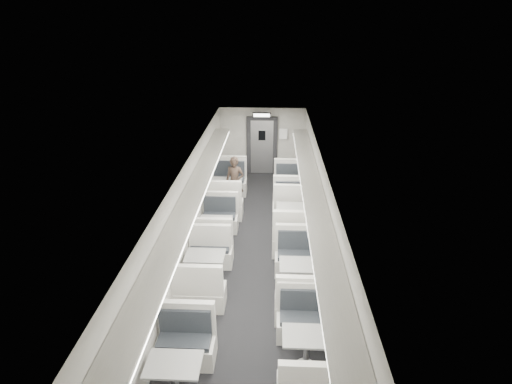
# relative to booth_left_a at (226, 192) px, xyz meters

# --- Properties ---
(room) EXTENTS (3.24, 12.24, 2.64)m
(room) POSITION_rel_booth_left_a_xyz_m (1.00, -3.24, 0.79)
(room) COLOR black
(room) RESTS_ON ground
(booth_left_a) EXTENTS (1.12, 2.27, 1.21)m
(booth_left_a) POSITION_rel_booth_left_a_xyz_m (0.00, 0.00, 0.00)
(booth_left_a) COLOR #BCB6B0
(booth_left_a) RESTS_ON room
(booth_left_b) EXTENTS (0.97, 1.97, 1.05)m
(booth_left_b) POSITION_rel_booth_left_a_xyz_m (0.00, -2.31, -0.05)
(booth_left_b) COLOR #BCB6B0
(booth_left_b) RESTS_ON room
(booth_left_c) EXTENTS (1.00, 2.03, 1.09)m
(booth_left_c) POSITION_rel_booth_left_a_xyz_m (0.00, -3.93, -0.04)
(booth_left_c) COLOR #BCB6B0
(booth_left_c) RESTS_ON room
(booth_left_d) EXTENTS (0.98, 1.99, 1.07)m
(booth_left_d) POSITION_rel_booth_left_a_xyz_m (0.00, -6.78, -0.05)
(booth_left_d) COLOR #BCB6B0
(booth_left_d) RESTS_ON room
(booth_right_a) EXTENTS (1.11, 2.25, 1.20)m
(booth_right_a) POSITION_rel_booth_left_a_xyz_m (2.00, -0.16, -0.00)
(booth_right_a) COLOR #BCB6B0
(booth_right_a) RESTS_ON room
(booth_right_b) EXTENTS (1.16, 2.35, 1.26)m
(booth_right_b) POSITION_rel_booth_left_a_xyz_m (2.00, -1.78, 0.02)
(booth_right_b) COLOR #BCB6B0
(booth_right_b) RESTS_ON room
(booth_right_c) EXTENTS (1.03, 2.08, 1.11)m
(booth_right_c) POSITION_rel_booth_left_a_xyz_m (2.00, -4.20, -0.03)
(booth_right_c) COLOR #BCB6B0
(booth_right_c) RESTS_ON room
(booth_right_d) EXTENTS (0.96, 1.95, 1.04)m
(booth_right_d) POSITION_rel_booth_left_a_xyz_m (2.00, -6.12, -0.06)
(booth_right_d) COLOR #BCB6B0
(booth_right_d) RESTS_ON room
(passenger) EXTENTS (0.63, 0.48, 1.56)m
(passenger) POSITION_rel_booth_left_a_xyz_m (0.27, -0.06, 0.37)
(passenger) COLOR black
(passenger) RESTS_ON room
(window_a) EXTENTS (0.02, 1.18, 0.84)m
(window_a) POSITION_rel_booth_left_a_xyz_m (-0.49, 0.16, 0.94)
(window_a) COLOR black
(window_a) RESTS_ON room
(window_b) EXTENTS (0.02, 1.18, 0.84)m
(window_b) POSITION_rel_booth_left_a_xyz_m (-0.49, -2.04, 0.94)
(window_b) COLOR black
(window_b) RESTS_ON room
(window_c) EXTENTS (0.02, 1.18, 0.84)m
(window_c) POSITION_rel_booth_left_a_xyz_m (-0.49, -4.24, 0.94)
(window_c) COLOR black
(window_c) RESTS_ON room
(window_d) EXTENTS (0.02, 1.18, 0.84)m
(window_d) POSITION_rel_booth_left_a_xyz_m (-0.49, -6.44, 0.94)
(window_d) COLOR black
(window_d) RESTS_ON room
(luggage_rack_left) EXTENTS (0.46, 10.40, 0.09)m
(luggage_rack_left) POSITION_rel_booth_left_a_xyz_m (-0.24, -3.54, 1.51)
(luggage_rack_left) COLOR #BCB6B0
(luggage_rack_left) RESTS_ON room
(luggage_rack_right) EXTENTS (0.46, 10.40, 0.09)m
(luggage_rack_right) POSITION_rel_booth_left_a_xyz_m (2.24, -3.54, 1.51)
(luggage_rack_right) COLOR #BCB6B0
(luggage_rack_right) RESTS_ON room
(vestibule_door) EXTENTS (1.10, 0.13, 2.10)m
(vestibule_door) POSITION_rel_booth_left_a_xyz_m (1.00, 2.69, 0.63)
(vestibule_door) COLOR black
(vestibule_door) RESTS_ON room
(exit_sign) EXTENTS (0.62, 0.12, 0.16)m
(exit_sign) POSITION_rel_booth_left_a_xyz_m (1.00, 2.21, 1.87)
(exit_sign) COLOR black
(exit_sign) RESTS_ON room
(wall_notice) EXTENTS (0.32, 0.02, 0.40)m
(wall_notice) POSITION_rel_booth_left_a_xyz_m (1.75, 2.68, 1.09)
(wall_notice) COLOR white
(wall_notice) RESTS_ON room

